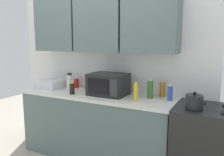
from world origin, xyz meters
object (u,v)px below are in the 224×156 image
kettle (194,102)px  bottle_yellow_mustard (136,92)px  stove_range (210,148)px  bottle_blue_cleaner (170,93)px  bottle_amber_vinegar (162,89)px  bottle_clear_tall (70,83)px  bottle_soy_dark (72,88)px  bottle_red_sauce (76,83)px  bottle_green_oil (150,89)px  dish_rack (50,84)px  microwave (108,84)px

kettle → bottle_yellow_mustard: 0.66m
stove_range → bottle_blue_cleaner: size_ratio=4.70×
stove_range → bottle_amber_vinegar: size_ratio=4.35×
stove_range → bottle_clear_tall: 1.90m
bottle_yellow_mustard → kettle: bearing=-3.6°
stove_range → bottle_soy_dark: bearing=-175.0°
bottle_yellow_mustard → bottle_amber_vinegar: size_ratio=1.08×
stove_range → bottle_blue_cleaner: (-0.48, 0.11, 0.54)m
bottle_clear_tall → bottle_amber_vinegar: 1.24m
bottle_amber_vinegar → bottle_red_sauce: (-1.30, -0.02, -0.02)m
bottle_clear_tall → bottle_yellow_mustard: bearing=-2.1°
bottle_amber_vinegar → bottle_blue_cleaner: 0.18m
stove_range → kettle: size_ratio=5.13×
kettle → bottle_green_oil: size_ratio=0.73×
bottle_yellow_mustard → bottle_soy_dark: bottle_yellow_mustard is taller
bottle_clear_tall → bottle_blue_cleaner: (1.33, 0.18, -0.03)m
kettle → bottle_yellow_mustard: bottle_yellow_mustard is taller
stove_range → bottle_blue_cleaner: 0.73m
bottle_green_oil → dish_rack: bearing=-176.3°
kettle → bottle_clear_tall: size_ratio=0.67×
kettle → dish_rack: size_ratio=0.47×
kettle → bottle_green_oil: bearing=155.0°
kettle → bottle_amber_vinegar: (-0.44, 0.38, 0.01)m
dish_rack → bottle_amber_vinegar: bearing=7.7°
microwave → bottle_red_sauce: microwave is taller
microwave → bottle_blue_cleaner: bearing=5.6°
bottle_amber_vinegar → bottle_blue_cleaner: (0.13, -0.13, -0.01)m
kettle → bottle_green_oil: bottle_green_oil is taller
bottle_blue_cleaner → kettle: bearing=-39.4°
dish_rack → bottle_yellow_mustard: 1.43m
bottle_yellow_mustard → microwave: bearing=162.8°
bottle_soy_dark → bottle_green_oil: bearing=15.3°
dish_rack → bottle_amber_vinegar: 1.66m
bottle_green_oil → bottle_clear_tall: size_ratio=0.92×
microwave → bottle_soy_dark: (-0.44, -0.19, -0.06)m
microwave → dish_rack: size_ratio=1.26×
bottle_clear_tall → bottle_blue_cleaner: bearing=7.6°
bottle_green_oil → bottle_soy_dark: 1.02m
stove_range → bottle_clear_tall: (-1.81, -0.06, 0.57)m
bottle_yellow_mustard → bottle_blue_cleaner: (0.35, 0.21, -0.01)m
kettle → bottle_clear_tall: bearing=177.3°
bottle_red_sauce → bottle_soy_dark: bearing=-61.3°
bottle_red_sauce → stove_range: bearing=-6.8°
bottle_green_oil → bottle_red_sauce: bottle_green_oil is taller
stove_range → bottle_red_sauce: 2.00m
bottle_blue_cleaner → microwave: bearing=-174.4°
kettle → microwave: size_ratio=0.37×
kettle → bottle_red_sauce: size_ratio=1.14×
kettle → bottle_blue_cleaner: bearing=140.6°
bottle_red_sauce → kettle: bearing=-11.9°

